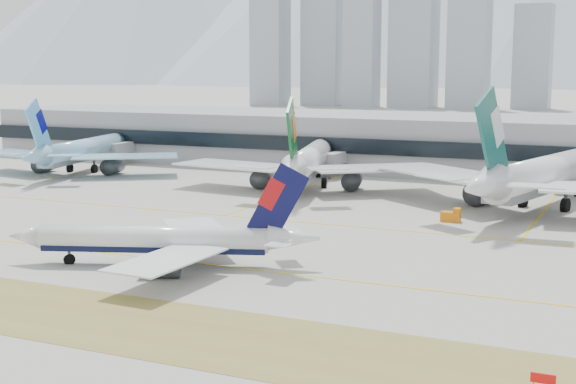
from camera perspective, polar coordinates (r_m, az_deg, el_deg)
The scene contains 10 objects.
ground at distance 118.31m, azimuth -1.92°, elevation -4.94°, with size 3000.00×3000.00×0.00m, color gray.
taxiing_airliner at distance 116.01m, azimuth -8.72°, elevation -3.44°, with size 43.96×37.26×15.29m.
widebody_korean at distance 223.33m, azimuth -14.60°, elevation 2.77°, with size 58.18×57.80×21.18m.
widebody_eva at distance 188.39m, azimuth 1.39°, elevation 2.09°, with size 61.27×61.18×22.58m.
widebody_cathay at distance 166.96m, azimuth 17.67°, elevation 1.06°, with size 69.30×69.08×25.43m.
terminal at distance 224.63m, azimuth 11.20°, elevation 3.40°, with size 280.00×43.10×15.00m.
hold_sign_right at distance 76.35m, azimuth 17.69°, elevation -12.54°, with size 2.20×0.15×1.35m.
gse_b at distance 163.78m, azimuth -1.02°, elevation -0.69°, with size 3.55×2.00×2.60m.
gse_c at distance 150.98m, azimuth 11.56°, elevation -1.68°, with size 3.55×2.00×2.60m.
city_skyline at distance 578.71m, azimuth 8.74°, elevation 10.89°, with size 342.00×49.80×140.00m.
Camera 1 is at (51.08, -102.92, 28.19)m, focal length 50.00 mm.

